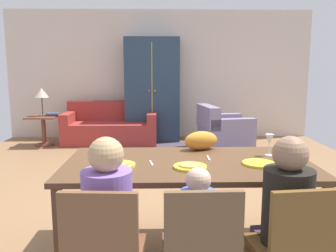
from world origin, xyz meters
TOP-DOWN VIEW (x-y plane):
  - ground_plane at (0.00, 0.51)m, footprint 6.44×6.23m
  - back_wall at (0.00, 3.68)m, footprint 6.44×0.10m
  - dining_table at (0.23, -1.27)m, footprint 1.96×1.03m
  - plate_near_man at (-0.31, -1.39)m, footprint 0.25×0.25m
  - pizza_near_man at (-0.31, -1.39)m, footprint 0.17×0.17m
  - plate_near_child at (0.23, -1.45)m, footprint 0.25×0.25m
  - pizza_near_child at (0.23, -1.45)m, footprint 0.17×0.17m
  - plate_near_woman at (0.76, -1.37)m, footprint 0.25×0.25m
  - wine_glass at (0.93, -1.09)m, footprint 0.07×0.07m
  - fork at (-0.07, -1.32)m, footprint 0.04×0.15m
  - knife at (0.40, -1.17)m, footprint 0.02×0.17m
  - dining_chair_man at (-0.32, -2.15)m, footprint 0.44×0.44m
  - person_man at (-0.31, -1.97)m, footprint 0.30×0.41m
  - dining_chair_child at (0.23, -2.15)m, footprint 0.43×0.43m
  - person_child at (0.23, -1.98)m, footprint 0.22×0.29m
  - dining_chair_woman at (0.77, -2.15)m, footprint 0.46×0.46m
  - person_woman at (0.76, -1.97)m, footprint 0.31×0.41m
  - cat at (0.38, -0.85)m, footprint 0.36×0.26m
  - area_rug at (0.26, 2.20)m, footprint 2.60×1.80m
  - couch at (-0.98, 3.05)m, footprint 1.84×0.86m
  - armchair at (1.17, 2.39)m, footprint 0.99×0.98m
  - armoire at (-0.15, 3.29)m, footprint 1.10×0.59m
  - side_table at (-2.25, 2.80)m, footprint 0.56×0.56m
  - table_lamp at (-2.25, 2.80)m, footprint 0.26×0.26m
  - book_lower at (-2.10, 2.82)m, footprint 0.22×0.16m
  - book_upper at (-2.07, 2.81)m, footprint 0.22×0.16m
  - handbag at (0.67, 1.90)m, footprint 0.32×0.16m

SIDE VIEW (x-z plane):
  - ground_plane at x=0.00m, z-range -0.02..0.00m
  - area_rug at x=0.26m, z-range 0.00..0.01m
  - handbag at x=0.67m, z-range 0.00..0.26m
  - couch at x=-0.98m, z-range -0.11..0.71m
  - armchair at x=1.17m, z-range -0.09..0.73m
  - side_table at x=-2.25m, z-range 0.09..0.67m
  - person_child at x=0.23m, z-range -0.03..0.89m
  - dining_chair_man at x=-0.32m, z-range 0.06..0.93m
  - dining_chair_child at x=0.23m, z-range 0.06..0.93m
  - dining_chair_woman at x=0.77m, z-range 0.06..0.93m
  - person_man at x=-0.31m, z-range -0.04..1.07m
  - person_woman at x=0.76m, z-range -0.04..1.07m
  - book_lower at x=-2.10m, z-range 0.58..0.61m
  - book_upper at x=-2.07m, z-range 0.61..0.64m
  - dining_table at x=0.23m, z-range 0.32..1.08m
  - fork at x=-0.07m, z-range 0.76..0.77m
  - knife at x=0.40m, z-range 0.76..0.77m
  - plate_near_man at x=-0.31m, z-range 0.76..0.78m
  - plate_near_child at x=0.23m, z-range 0.76..0.78m
  - plate_near_woman at x=0.76m, z-range 0.76..0.78m
  - pizza_near_man at x=-0.31m, z-range 0.78..0.79m
  - pizza_near_child at x=0.23m, z-range 0.78..0.79m
  - cat at x=0.38m, z-range 0.76..0.93m
  - wine_glass at x=0.93m, z-range 0.80..0.99m
  - table_lamp at x=-2.25m, z-range 0.74..1.28m
  - armoire at x=-0.15m, z-range 0.00..2.10m
  - back_wall at x=0.00m, z-range 0.00..2.70m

